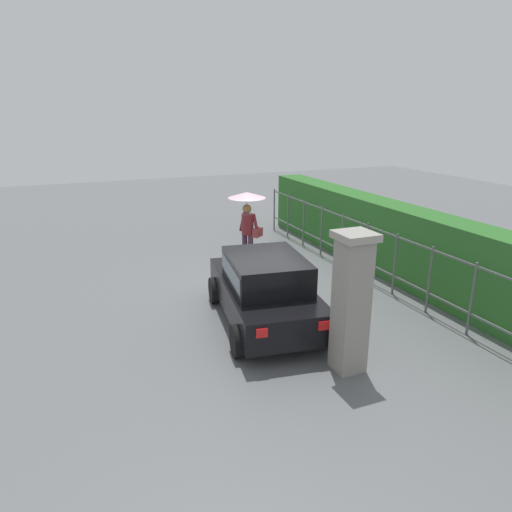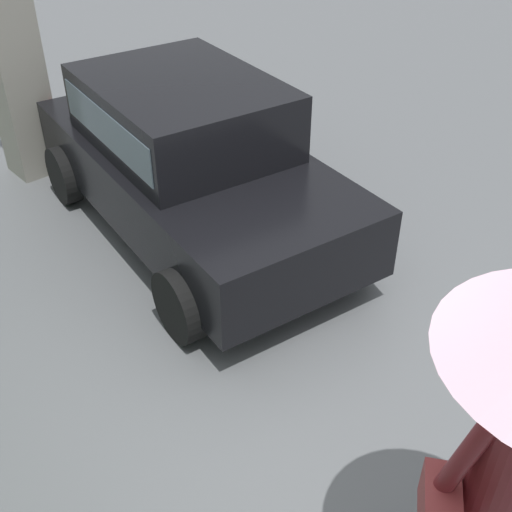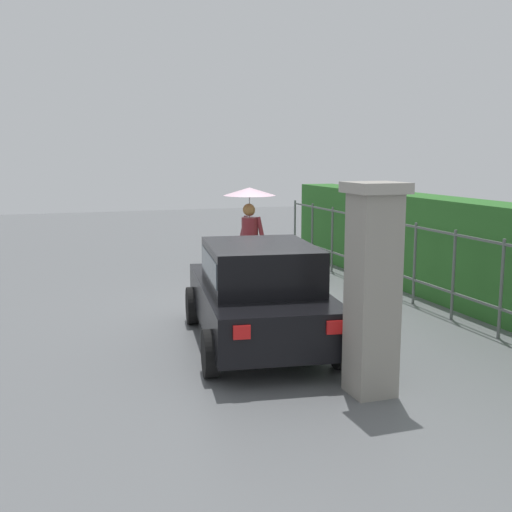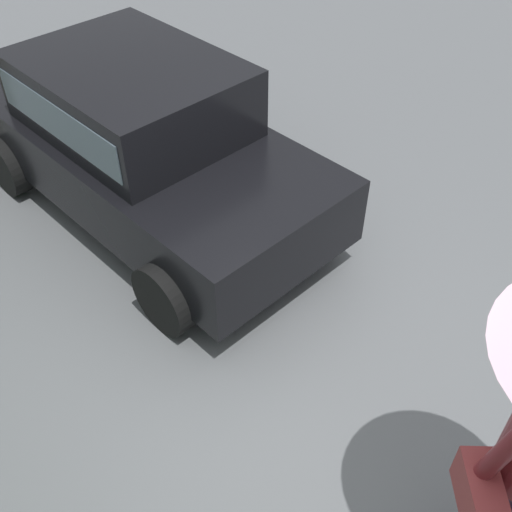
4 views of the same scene
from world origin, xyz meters
The scene contains 6 objects.
ground_plane centered at (0.00, 0.00, 0.00)m, with size 40.00×40.00×0.00m, color slate.
car centered at (2.01, -0.66, 0.80)m, with size 3.91×2.27×1.48m.
pedestrian centered at (-1.88, 0.50, 1.52)m, with size 1.07×1.07×2.04m.
gate_pillar centered at (4.18, -0.06, 1.24)m, with size 0.60×0.60×2.42m.
fence_section centered at (0.58, 2.84, 0.82)m, with size 11.52×0.05×1.50m.
hedge_row centered at (0.58, 3.69, 0.95)m, with size 12.47×0.90×1.90m, color #2D6B28.
Camera 1 is at (10.01, -4.15, 4.24)m, focal length 32.22 mm.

